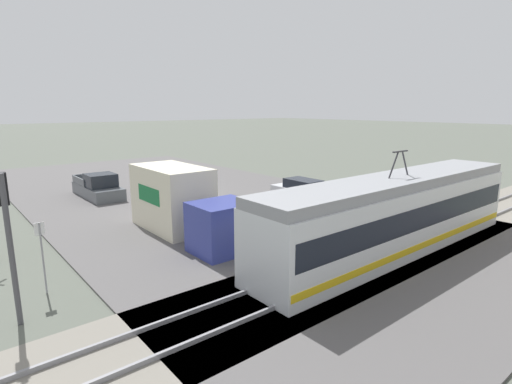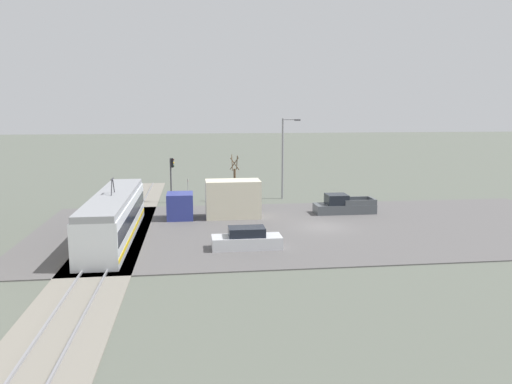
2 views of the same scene
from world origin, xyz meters
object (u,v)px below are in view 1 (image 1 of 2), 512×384
(pickup_truck, at_px, (98,188))
(no_parking_sign, at_px, (42,251))
(box_truck, at_px, (183,204))
(light_rail_tram, at_px, (396,214))
(traffic_light_pole, at_px, (7,227))
(sedan_car_0, at_px, (303,192))

(pickup_truck, distance_m, no_parking_sign, 15.66)
(box_truck, relative_size, pickup_truck, 1.47)
(light_rail_tram, relative_size, traffic_light_pole, 3.45)
(pickup_truck, height_order, sedan_car_0, pickup_truck)
(light_rail_tram, xyz_separation_m, traffic_light_pole, (14.33, -3.65, 1.31))
(sedan_car_0, bearing_deg, box_truck, 7.14)
(pickup_truck, distance_m, traffic_light_pole, 17.74)
(sedan_car_0, relative_size, traffic_light_pole, 1.04)
(no_parking_sign, bearing_deg, pickup_truck, -114.56)
(pickup_truck, bearing_deg, light_rail_tram, 109.05)
(pickup_truck, height_order, no_parking_sign, no_parking_sign)
(light_rail_tram, xyz_separation_m, pickup_truck, (6.74, -19.52, -0.96))
(box_truck, xyz_separation_m, no_parking_sign, (7.05, 2.87, -0.05))
(traffic_light_pole, height_order, no_parking_sign, traffic_light_pole)
(pickup_truck, bearing_deg, no_parking_sign, 65.44)
(light_rail_tram, bearing_deg, no_parking_sign, -21.81)
(traffic_light_pole, bearing_deg, box_truck, -150.98)
(box_truck, xyz_separation_m, traffic_light_pole, (8.14, 4.52, 1.41))
(pickup_truck, relative_size, traffic_light_pole, 1.20)
(light_rail_tram, bearing_deg, box_truck, -52.84)
(traffic_light_pole, bearing_deg, no_parking_sign, -123.58)
(traffic_light_pole, xyz_separation_m, no_parking_sign, (-1.09, -1.65, -1.46))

